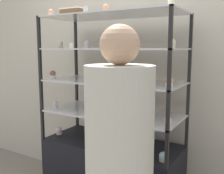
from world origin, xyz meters
name	(u,v)px	position (x,y,z in m)	size (l,w,h in m)	color
back_wall	(133,63)	(0.00, 0.41, 1.30)	(8.00, 0.05, 2.60)	beige
display_riser_lower	(112,114)	(0.00, 0.00, 0.88)	(1.20, 0.53, 0.28)	black
display_riser_middle	(112,83)	(0.00, 0.00, 1.15)	(1.20, 0.53, 0.28)	black
display_riser_upper	(112,50)	(0.00, 0.00, 1.43)	(1.20, 0.53, 0.28)	black
display_riser_top	(112,17)	(0.00, 0.00, 1.71)	(1.20, 0.53, 0.28)	black
layer_cake_centerpiece	(100,105)	(-0.13, 0.00, 0.94)	(0.19, 0.19, 0.10)	beige
sheet_cake_frosted	(74,12)	(-0.36, -0.06, 1.76)	(0.21, 0.14, 0.07)	brown
cupcake_0	(59,131)	(-0.55, -0.07, 0.65)	(0.06, 0.06, 0.07)	beige
cupcake_1	(108,141)	(0.01, -0.08, 0.65)	(0.06, 0.06, 0.07)	white
cupcake_2	(163,157)	(0.53, -0.15, 0.65)	(0.06, 0.06, 0.07)	#CCB28C
price_tag_0	(115,153)	(0.17, -0.25, 0.64)	(0.04, 0.00, 0.04)	white
cupcake_3	(56,104)	(-0.55, -0.12, 0.92)	(0.05, 0.05, 0.06)	white
cupcake_4	(125,114)	(0.18, -0.10, 0.92)	(0.05, 0.05, 0.06)	white
cupcake_5	(168,121)	(0.55, -0.12, 0.92)	(0.05, 0.05, 0.06)	beige
price_tag_1	(116,119)	(0.18, -0.25, 0.92)	(0.04, 0.00, 0.04)	white
cupcake_6	(53,75)	(-0.55, -0.14, 1.21)	(0.06, 0.06, 0.07)	white
cupcake_7	(92,76)	(-0.18, -0.05, 1.21)	(0.06, 0.06, 0.07)	white
cupcake_8	(127,78)	(0.18, -0.06, 1.21)	(0.06, 0.06, 0.07)	white
cupcake_9	(169,82)	(0.54, -0.10, 1.21)	(0.06, 0.06, 0.07)	beige
price_tag_2	(133,84)	(0.32, -0.25, 1.19)	(0.04, 0.00, 0.04)	white
cupcake_10	(60,45)	(-0.53, -0.04, 1.48)	(0.05, 0.05, 0.07)	beige
cupcake_11	(86,44)	(-0.19, -0.10, 1.48)	(0.05, 0.05, 0.07)	white
cupcake_12	(123,44)	(0.17, -0.12, 1.48)	(0.05, 0.05, 0.07)	#CCB28C
cupcake_13	(172,44)	(0.56, -0.11, 1.48)	(0.05, 0.05, 0.07)	beige
price_tag_3	(71,45)	(-0.24, -0.25, 1.47)	(0.04, 0.00, 0.04)	white
cupcake_14	(51,13)	(-0.56, -0.13, 1.76)	(0.05, 0.05, 0.07)	beige
cupcake_15	(106,9)	(0.01, -0.11, 1.76)	(0.05, 0.05, 0.07)	#CCB28C
cupcake_16	(171,2)	(0.55, -0.13, 1.76)	(0.05, 0.05, 0.07)	white
price_tag_4	(85,9)	(-0.09, -0.25, 1.74)	(0.04, 0.00, 0.04)	white
donut_glazed	(157,9)	(0.38, 0.04, 1.74)	(0.14, 0.14, 0.04)	#EFE5CC
customer_figure	(119,162)	(0.50, -0.75, 0.84)	(0.37, 0.37, 1.57)	#282D47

